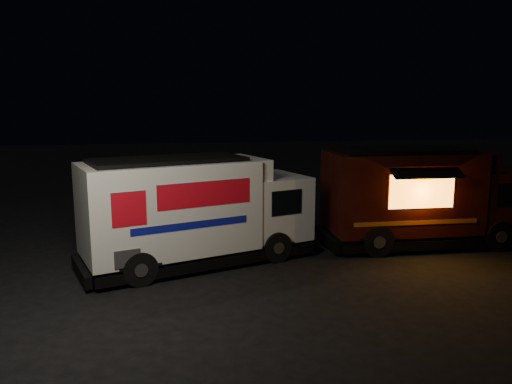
{
  "coord_description": "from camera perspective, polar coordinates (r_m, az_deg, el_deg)",
  "views": [
    {
      "loc": [
        -1.34,
        -12.14,
        4.22
      ],
      "look_at": [
        1.02,
        2.0,
        1.62
      ],
      "focal_mm": 35.0,
      "sensor_mm": 36.0,
      "label": 1
    }
  ],
  "objects": [
    {
      "name": "ground",
      "position": [
        12.92,
        -3.04,
        -8.78
      ],
      "size": [
        80.0,
        80.0,
        0.0
      ],
      "primitive_type": "plane",
      "color": "black",
      "rests_on": "ground"
    },
    {
      "name": "white_truck",
      "position": [
        13.16,
        -6.45,
        -2.06
      ],
      "size": [
        6.62,
        4.06,
        2.84
      ],
      "primitive_type": null,
      "rotation": [
        0.0,
        0.0,
        0.33
      ],
      "color": "silver",
      "rests_on": "ground"
    },
    {
      "name": "red_truck",
      "position": [
        15.65,
        18.84,
        -0.48
      ],
      "size": [
        6.25,
        2.39,
        2.89
      ],
      "primitive_type": null,
      "rotation": [
        0.0,
        0.0,
        -0.02
      ],
      "color": "#340F09",
      "rests_on": "ground"
    }
  ]
}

